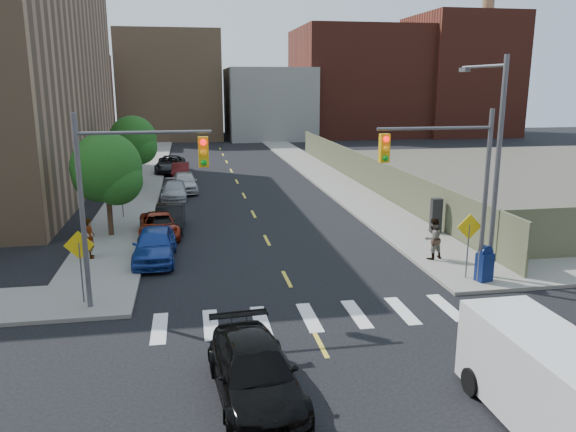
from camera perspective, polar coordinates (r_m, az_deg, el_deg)
name	(u,v)px	position (r m, az deg, el deg)	size (l,w,h in m)	color
ground	(336,375)	(16.31, 4.92, -15.82)	(160.00, 160.00, 0.00)	black
sidewalk_nw	(148,167)	(55.93, -14.04, 4.90)	(3.50, 73.00, 0.15)	gray
sidewalk_ne	(305,163)	(56.97, 1.76, 5.44)	(3.50, 73.00, 0.15)	gray
fence_north	(364,171)	(44.34, 7.69, 4.58)	(0.12, 44.00, 2.50)	#676B4B
gravel_lot	(558,176)	(54.64, 25.75, 3.73)	(36.00, 42.00, 0.06)	#595447
bg_bldg_west	(53,97)	(85.71, -22.75, 11.07)	(14.00, 18.00, 12.00)	#592319
bg_bldg_midwest	(171,86)	(85.76, -11.81, 12.81)	(14.00, 16.00, 15.00)	#8C6B4C
bg_bldg_center	(268,103)	(84.61, -2.06, 11.38)	(12.00, 16.00, 10.00)	gray
bg_bldg_east	(356,82)	(89.53, 6.89, 13.33)	(18.00, 18.00, 16.00)	#592319
bg_bldg_fareast	(459,76)	(93.59, 16.97, 13.47)	(14.00, 16.00, 18.00)	#592319
smokestack	(485,42)	(95.63, 19.41, 16.29)	(1.80, 1.80, 28.00)	#8C6B4C
signal_nw	(126,185)	(20.14, -16.15, 3.08)	(4.59, 0.30, 7.00)	#59595E
signal_ne	(450,175)	(22.28, 16.18, 4.03)	(4.59, 0.30, 7.00)	#59595E
streetlight_ne	(493,153)	(24.02, 20.12, 6.06)	(0.25, 3.70, 9.00)	#59595E
warn_sign_nw	(80,253)	(21.46, -20.40, -3.58)	(1.06, 0.06, 2.83)	#59595E
warn_sign_ne	(469,234)	(23.78, 17.89, -1.77)	(1.06, 0.06, 2.83)	#59595E
warn_sign_midwest	(121,187)	(34.48, -16.57, 2.89)	(1.06, 0.06, 2.83)	#59595E
tree_west_near	(107,172)	(30.40, -17.93, 4.28)	(3.66, 3.64, 5.52)	#332114
tree_west_far	(133,142)	(45.19, -15.46, 7.23)	(3.66, 3.64, 5.52)	#332114
parked_car_blue	(155,245)	(26.22, -13.39, -2.85)	(1.83, 4.56, 1.55)	navy
parked_car_black	(170,218)	(31.45, -11.89, -0.21)	(1.50, 4.29, 1.41)	black
parked_car_red	(159,225)	(30.38, -12.95, -0.92)	(2.06, 4.47, 1.24)	maroon
parked_car_silver	(175,190)	(40.09, -11.45, 2.59)	(1.74, 4.27, 1.24)	#9B9DA2
parked_car_white	(185,182)	(42.45, -10.46, 3.42)	(1.80, 4.47, 1.52)	#BEBEBE
parked_car_maroon	(181,171)	(48.51, -10.85, 4.52)	(1.41, 4.05, 1.34)	#460E0E
parked_car_grey	(170,164)	(52.06, -11.87, 5.16)	(2.48, 5.39, 1.50)	black
black_sedan	(255,373)	(14.91, -3.40, -15.59)	(2.04, 5.01, 1.45)	black
cargo_van	(543,377)	(14.95, 24.48, -14.68)	(2.14, 5.06, 2.31)	silver
mailbox	(485,264)	(23.93, 19.34, -4.60)	(0.70, 0.60, 1.48)	#0E1D51
payphone	(436,215)	(30.82, 14.81, 0.05)	(0.55, 0.45, 1.85)	black
pedestrian_west	(90,238)	(27.03, -19.47, -2.12)	(0.68, 0.44, 1.85)	gray
pedestrian_east	(433,239)	(26.16, 14.50, -2.25)	(0.91, 0.71, 1.88)	gray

